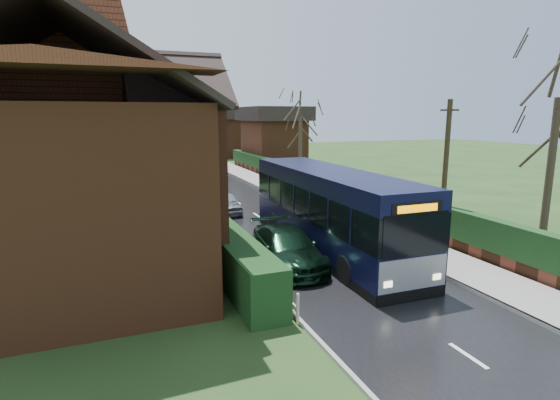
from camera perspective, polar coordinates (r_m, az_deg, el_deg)
name	(u,v)px	position (r m, az deg, el deg)	size (l,w,h in m)	color
ground	(343,273)	(16.34, 8.29, -9.46)	(140.00, 140.00, 0.00)	#344D21
road	(257,215)	(25.13, -3.04, -2.02)	(6.00, 100.00, 0.02)	black
pavement	(323,209)	(26.73, 5.64, -1.13)	(2.50, 100.00, 0.14)	slate
kerb_right	(305,210)	(26.22, 3.30, -1.34)	(0.12, 100.00, 0.14)	gray
kerb_left	(204,219)	(24.36, -9.86, -2.50)	(0.12, 100.00, 0.10)	gray
front_hedge	(208,229)	(19.26, -9.38, -3.81)	(1.20, 16.00, 1.60)	black
picket_fence	(225,235)	(19.52, -7.19, -4.62)	(0.10, 16.00, 0.90)	tan
right_wall_hedge	(346,192)	(27.28, 8.58, 1.08)	(0.60, 50.00, 1.80)	brown
brick_house	(79,151)	(18.09, -24.81, 5.86)	(9.30, 14.60, 10.30)	brown
bus	(330,211)	(18.45, 6.55, -1.50)	(2.77, 11.37, 3.44)	black
car_silver	(225,202)	(25.89, -7.17, -0.30)	(1.48, 3.69, 1.26)	#9F9EA3
car_green	(287,248)	(16.76, 0.92, -6.23)	(2.00, 4.93, 1.43)	black
car_distant	(171,159)	(52.28, -14.11, 5.23)	(1.41, 4.04, 1.33)	black
bus_stop_sign	(367,198)	(20.40, 11.28, 0.22)	(0.08, 0.44, 2.93)	slate
telegraph_pole	(445,173)	(20.20, 20.75, 3.28)	(0.35, 0.79, 6.35)	black
tree_right_near	(560,86)	(20.83, 32.76, 12.41)	(4.22, 4.22, 9.11)	#31261D
tree_right_far	(301,112)	(34.08, 2.71, 11.43)	(4.10, 4.10, 7.91)	#34291F
tree_house_side	(4,98)	(28.76, -32.32, 11.21)	(3.89, 3.89, 8.84)	#3C2F24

